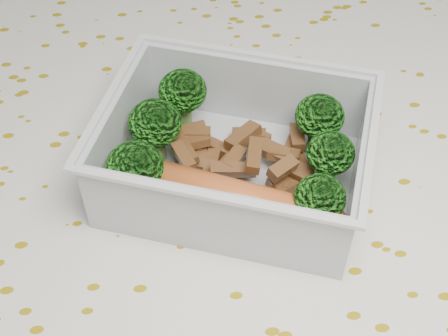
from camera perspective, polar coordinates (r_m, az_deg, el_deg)
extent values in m
cube|color=brown|center=(0.51, 0.75, -4.09)|extent=(1.40, 0.90, 0.04)
cube|color=white|center=(0.50, 0.78, -2.45)|extent=(1.46, 0.96, 0.01)
cube|color=silver|center=(0.50, 1.00, -0.97)|extent=(0.23, 0.20, 0.00)
cube|color=silver|center=(0.53, 2.86, 7.07)|extent=(0.18, 0.07, 0.06)
cube|color=silver|center=(0.43, -1.14, -4.87)|extent=(0.18, 0.07, 0.06)
cube|color=silver|center=(0.47, 12.11, -0.35)|extent=(0.05, 0.13, 0.06)
cube|color=silver|center=(0.50, -9.40, 3.56)|extent=(0.05, 0.13, 0.06)
cube|color=silver|center=(0.51, 3.12, 10.24)|extent=(0.19, 0.07, 0.00)
cube|color=silver|center=(0.40, -1.39, -2.58)|extent=(0.19, 0.07, 0.00)
cube|color=silver|center=(0.45, 13.40, 2.35)|extent=(0.06, 0.14, 0.00)
cube|color=silver|center=(0.48, -10.45, 6.48)|extent=(0.06, 0.14, 0.00)
cylinder|color=#608C3F|center=(0.53, -3.67, 4.88)|extent=(0.02, 0.02, 0.03)
ellipsoid|color=#2D8B1F|center=(0.51, -3.81, 7.05)|extent=(0.04, 0.04, 0.03)
cylinder|color=#608C3F|center=(0.51, 8.41, 2.55)|extent=(0.02, 0.02, 0.03)
ellipsoid|color=#2D8B1F|center=(0.50, 8.74, 4.71)|extent=(0.04, 0.04, 0.03)
cylinder|color=#608C3F|center=(0.51, -6.09, 1.94)|extent=(0.02, 0.02, 0.02)
ellipsoid|color=#2D8B1F|center=(0.49, -6.34, 4.11)|extent=(0.04, 0.04, 0.04)
cylinder|color=#608C3F|center=(0.49, 9.32, -0.78)|extent=(0.02, 0.02, 0.03)
ellipsoid|color=#2D8B1F|center=(0.47, 9.72, 1.37)|extent=(0.04, 0.04, 0.03)
cylinder|color=#608C3F|center=(0.48, -7.82, -2.12)|extent=(0.02, 0.02, 0.02)
ellipsoid|color=#2D8B1F|center=(0.46, -8.16, 0.03)|extent=(0.04, 0.04, 0.04)
cylinder|color=#608C3F|center=(0.46, 8.39, -4.80)|extent=(0.02, 0.02, 0.03)
ellipsoid|color=#2D8B1F|center=(0.44, 8.77, -2.69)|extent=(0.04, 0.04, 0.03)
cube|color=brown|center=(0.51, -2.05, 1.02)|extent=(0.01, 0.02, 0.01)
cube|color=brown|center=(0.51, -2.87, 3.32)|extent=(0.03, 0.02, 0.01)
cube|color=brown|center=(0.49, 5.66, -0.94)|extent=(0.03, 0.03, 0.01)
cube|color=brown|center=(0.52, 6.40, 2.34)|extent=(0.02, 0.03, 0.01)
cube|color=brown|center=(0.49, 5.46, 1.22)|extent=(0.03, 0.02, 0.01)
cube|color=brown|center=(0.50, 4.65, 1.45)|extent=(0.03, 0.03, 0.01)
cube|color=brown|center=(0.51, 1.76, 2.84)|extent=(0.03, 0.03, 0.01)
cube|color=brown|center=(0.51, 0.14, 1.56)|extent=(0.03, 0.03, 0.01)
cube|color=brown|center=(0.50, 5.44, 0.03)|extent=(0.02, 0.03, 0.01)
cube|color=brown|center=(0.49, 0.94, 0.87)|extent=(0.02, 0.03, 0.01)
cube|color=brown|center=(0.48, 6.68, -0.14)|extent=(0.03, 0.03, 0.01)
cube|color=brown|center=(0.48, 2.77, 1.17)|extent=(0.02, 0.03, 0.01)
cube|color=brown|center=(0.51, -2.93, 3.09)|extent=(0.03, 0.01, 0.01)
cube|color=brown|center=(0.49, 6.51, -1.18)|extent=(0.03, 0.02, 0.01)
cube|color=brown|center=(0.49, 6.04, -1.62)|extent=(0.03, 0.03, 0.01)
cube|color=brown|center=(0.49, 5.74, -1.01)|extent=(0.02, 0.03, 0.01)
cube|color=brown|center=(0.51, -3.26, 2.12)|extent=(0.03, 0.02, 0.01)
cube|color=brown|center=(0.50, -1.94, 0.29)|extent=(0.04, 0.02, 0.01)
cube|color=brown|center=(0.52, 2.86, 2.86)|extent=(0.03, 0.02, 0.01)
cube|color=brown|center=(0.51, 6.72, 2.80)|extent=(0.01, 0.03, 0.01)
cube|color=brown|center=(0.49, -3.65, 1.71)|extent=(0.02, 0.03, 0.01)
cube|color=brown|center=(0.48, 0.88, -0.16)|extent=(0.04, 0.01, 0.01)
cube|color=brown|center=(0.50, -1.13, 0.19)|extent=(0.02, 0.03, 0.01)
cube|color=brown|center=(0.50, 6.91, 0.40)|extent=(0.02, 0.02, 0.01)
cube|color=brown|center=(0.50, -2.66, 2.37)|extent=(0.03, 0.02, 0.01)
cube|color=brown|center=(0.52, 2.29, 2.90)|extent=(0.03, 0.02, 0.01)
cube|color=brown|center=(0.47, 5.38, -0.04)|extent=(0.03, 0.02, 0.01)
cube|color=brown|center=(0.50, 0.10, 0.25)|extent=(0.03, 0.03, 0.01)
cube|color=brown|center=(0.48, -3.72, 1.07)|extent=(0.02, 0.03, 0.01)
cylinder|color=#BD5626|center=(0.45, 0.36, -2.77)|extent=(0.15, 0.09, 0.03)
sphere|color=#BD5626|center=(0.45, 9.33, -5.09)|extent=(0.03, 0.03, 0.03)
sphere|color=#BD5626|center=(0.47, -8.03, -0.53)|extent=(0.03, 0.03, 0.03)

